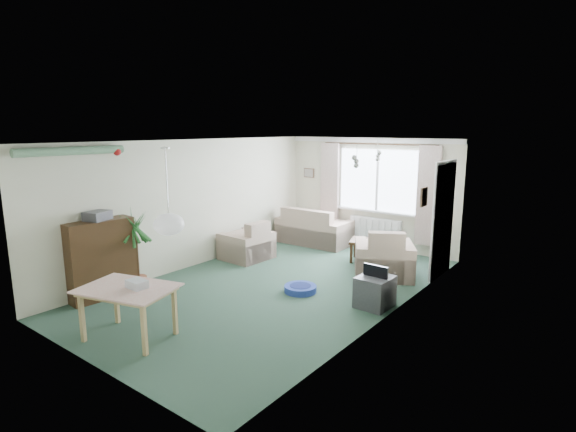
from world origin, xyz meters
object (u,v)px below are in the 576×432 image
Objects in this scene: bookshelf at (101,259)px; sofa at (315,225)px; pet_bed at (300,289)px; houseplant at (137,252)px; tv_cube at (375,292)px; dining_table at (129,314)px; armchair_corner at (384,252)px; armchair_left at (246,240)px; coffee_table at (375,251)px.

sofa is at bearing 85.80° from bookshelf.
pet_bed is (2.31, 2.06, -0.56)m from bookshelf.
houseplant reaches higher than tv_cube.
sofa reaches higher than pet_bed.
pet_bed is (0.76, 2.61, -0.27)m from dining_table.
sofa is 5.41m from dining_table.
sofa is at bearing 139.55° from tv_cube.
armchair_corner is at bearing 54.61° from bookshelf.
armchair_left is 2.95m from bookshelf.
armchair_left is 0.72× the size of bookshelf.
armchair_left is 0.67× the size of houseplant.
coffee_table is 1.88× the size of tv_cube.
armchair_left is at bearing 156.14° from pet_bed.
sofa is 1.60× the size of dining_table.
armchair_left is at bearing -15.98° from armchair_corner.
sofa reaches higher than dining_table.
bookshelf is 1.19× the size of dining_table.
dining_table is at bearing -101.29° from coffee_table.
bookshelf reaches higher than tv_cube.
tv_cube is at bearing 80.42° from armchair_corner.
houseplant is (-0.55, -4.29, 0.24)m from sofa.
coffee_table is at bearing 78.71° from dining_table.
tv_cube is (3.20, -0.70, -0.16)m from armchair_left.
sofa is 4.33m from houseplant.
bookshelf is at bearing -138.35° from pet_bed.
bookshelf is 2.42× the size of tv_cube.
tv_cube is (3.54, 2.23, -0.38)m from bookshelf.
armchair_corner is 1.75m from pet_bed.
tv_cube is at bearing 27.22° from houseplant.
tv_cube is at bearing 136.41° from sofa.
houseplant is (0.19, 0.51, 0.04)m from bookshelf.
armchair_left is 2.57m from coffee_table.
armchair_corner is 4.71m from bookshelf.
bookshelf reaches higher than dining_table.
sofa is 1.86m from coffee_table.
coffee_table is at bearing 124.38° from armchair_left.
houseplant reaches higher than dining_table.
coffee_table is at bearing 84.78° from pet_bed.
coffee_table is at bearing 162.87° from sofa.
pet_bed is (-0.71, -1.55, -0.39)m from armchair_corner.
armchair_corner reaches higher than dining_table.
armchair_corner is 4.20m from houseplant.
sofa is 1.35× the size of bookshelf.
coffee_table reaches higher than pet_bed.
sofa is 3.27× the size of tv_cube.
houseplant is at bearing 81.58° from sofa.
tv_cube is at bearing 80.11° from armchair_left.
pet_bed is at bearing 118.74° from sofa.
sofa is 1.27× the size of houseplant.
houseplant is 2.51× the size of pet_bed.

